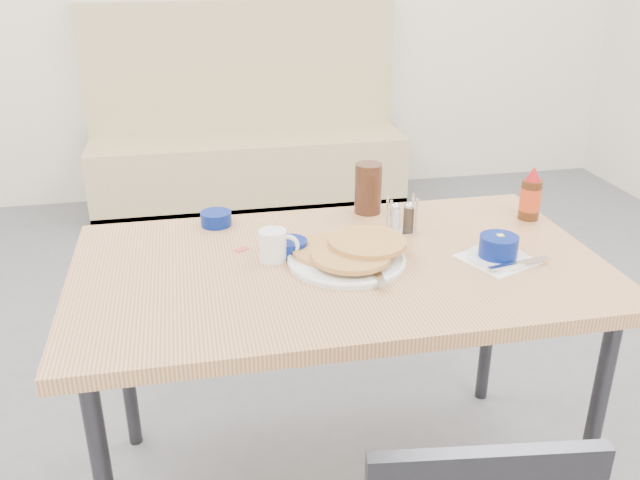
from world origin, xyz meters
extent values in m
cube|color=tan|center=(0.00, 2.72, 0.23)|extent=(1.90, 0.55, 0.45)
cube|color=tan|center=(0.00, 2.94, 0.72)|extent=(1.90, 0.12, 1.00)
cube|color=#2D2D33|center=(0.00, 2.72, 0.04)|extent=(1.90, 0.55, 0.08)
cube|color=tan|center=(0.00, 0.25, 0.74)|extent=(1.40, 0.80, 0.04)
cylinder|color=#2D2D33|center=(0.62, -0.07, 0.36)|extent=(0.04, 0.04, 0.72)
cylinder|color=#2D2D33|center=(-0.62, 0.57, 0.36)|extent=(0.04, 0.04, 0.72)
cylinder|color=#2D2D33|center=(0.62, 0.57, 0.36)|extent=(0.04, 0.04, 0.72)
cylinder|color=white|center=(0.02, 0.24, 0.77)|extent=(0.31, 0.31, 0.02)
cylinder|color=tan|center=(-0.02, 0.29, 0.78)|extent=(0.21, 0.21, 0.01)
cylinder|color=tan|center=(0.02, 0.21, 0.80)|extent=(0.21, 0.21, 0.01)
cylinder|color=tan|center=(0.08, 0.26, 0.81)|extent=(0.21, 0.21, 0.01)
cube|color=silver|center=(0.07, 0.13, 0.78)|extent=(0.03, 0.14, 0.01)
cylinder|color=white|center=(-0.17, 0.30, 0.80)|extent=(0.07, 0.07, 0.08)
cylinder|color=black|center=(-0.17, 0.30, 0.84)|extent=(0.06, 0.06, 0.00)
torus|color=white|center=(-0.13, 0.29, 0.80)|extent=(0.06, 0.03, 0.06)
cube|color=white|center=(0.42, 0.18, 0.76)|extent=(0.22, 0.22, 0.00)
cylinder|color=white|center=(0.42, 0.18, 0.77)|extent=(0.16, 0.16, 0.01)
cylinder|color=navy|center=(0.42, 0.18, 0.80)|extent=(0.10, 0.10, 0.06)
cylinder|color=white|center=(0.42, 0.18, 0.82)|extent=(0.09, 0.09, 0.01)
cube|color=#F4DB60|center=(0.42, 0.18, 0.83)|extent=(0.02, 0.02, 0.01)
cube|color=silver|center=(0.45, 0.12, 0.77)|extent=(0.19, 0.05, 0.00)
cylinder|color=navy|center=(-0.30, 0.58, 0.78)|extent=(0.09, 0.09, 0.04)
cylinder|color=navy|center=(-0.12, 0.33, 0.78)|extent=(0.09, 0.09, 0.04)
cylinder|color=#3D2013|center=(0.17, 0.59, 0.84)|extent=(0.10, 0.10, 0.16)
cube|color=silver|center=(0.22, 0.41, 0.76)|extent=(0.09, 0.05, 0.00)
cylinder|color=silver|center=(0.18, 0.39, 0.82)|extent=(0.01, 0.01, 0.11)
cylinder|color=silver|center=(0.26, 0.39, 0.82)|extent=(0.01, 0.01, 0.11)
cylinder|color=silver|center=(0.18, 0.43, 0.82)|extent=(0.01, 0.01, 0.11)
cylinder|color=silver|center=(0.26, 0.43, 0.82)|extent=(0.01, 0.01, 0.11)
cylinder|color=silver|center=(0.20, 0.41, 0.80)|extent=(0.03, 0.03, 0.07)
cylinder|color=#3F3326|center=(0.24, 0.41, 0.80)|extent=(0.03, 0.03, 0.07)
cylinder|color=#47230F|center=(0.64, 0.44, 0.82)|extent=(0.06, 0.06, 0.12)
cylinder|color=orange|center=(0.64, 0.44, 0.82)|extent=(0.06, 0.06, 0.07)
cone|color=#AE1012|center=(0.64, 0.44, 0.90)|extent=(0.05, 0.05, 0.04)
cube|color=#CC4544|center=(-0.25, 0.38, 0.76)|extent=(0.04, 0.04, 0.00)
camera|label=1|loc=(-0.37, -1.33, 1.54)|focal=38.00mm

